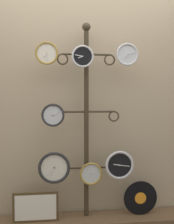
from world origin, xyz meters
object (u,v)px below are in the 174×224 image
Objects in this scene: clock_bottom_right at (119,165)px; clock_top_left at (47,53)px; picture_frame at (36,207)px; clock_bottom_center at (91,174)px; vinyl_record at (140,198)px; clock_middle_left at (53,115)px; display_stand at (86,145)px; clock_bottom_left at (54,168)px; clock_top_right at (127,54)px; clock_top_center at (83,56)px.

clock_top_left is at bearing 177.97° from clock_bottom_right.
clock_bottom_right is 0.93m from picture_frame.
clock_bottom_center reaches higher than vinyl_record.
clock_middle_left is at bearing -4.85° from clock_top_left.
clock_bottom_left is at bearing -161.80° from display_stand.
clock_top_left is at bearing 175.15° from clock_middle_left.
clock_bottom_center is 0.79× the size of clock_bottom_right.
clock_middle_left is 0.52m from clock_bottom_left.
clock_top_left is 0.77× the size of clock_bottom_right.
clock_top_right is 1.00× the size of clock_middle_left.
clock_middle_left is at bearing 177.07° from clock_top_center.
clock_bottom_left reaches higher than picture_frame.
picture_frame is at bearing 179.73° from clock_top_right.
clock_bottom_left is 0.43m from picture_frame.
clock_top_left is 1.32m from clock_bottom_right.
clock_top_left is at bearing -167.65° from display_stand.
clock_top_center reaches higher than clock_bottom_left.
vinyl_record is (0.24, 0.05, -0.37)m from clock_bottom_right.
clock_top_right is 1.75m from picture_frame.
clock_top_right is 0.97× the size of clock_bottom_center.
clock_top_right is (0.79, -0.02, -0.00)m from clock_top_left.
clock_top_center reaches higher than clock_middle_left.
clock_top_right reaches higher than clock_bottom_right.
clock_bottom_left is at bearing -179.43° from clock_top_center.
display_stand is 4.56× the size of picture_frame.
picture_frame is at bearing -173.91° from clock_top_left.
display_stand is 0.79m from picture_frame.
clock_bottom_left is at bearing -3.05° from picture_frame.
clock_top_center is 0.64m from clock_middle_left.
clock_bottom_center is (0.09, 0.03, -1.16)m from clock_top_center.
clock_top_center is 0.94× the size of clock_bottom_center.
clock_top_right is 0.95m from clock_middle_left.
clock_middle_left is (-0.73, 0.01, -0.60)m from clock_top_right.
clock_bottom_right is (0.65, -0.00, 0.01)m from clock_bottom_left.
clock_bottom_left reaches higher than vinyl_record.
clock_bottom_left reaches higher than clock_bottom_center.
clock_top_right is 0.50× the size of picture_frame.
display_stand is 5.71× the size of vinyl_record.
clock_bottom_left is (-0.33, -0.11, -0.20)m from display_stand.
clock_top_left is (-0.40, -0.09, 0.91)m from display_stand.
clock_bottom_left is 1.36× the size of clock_bottom_center.
picture_frame is (-0.84, 0.01, -0.40)m from clock_bottom_right.
clock_top_center is 1.12m from clock_bottom_left.
clock_top_right is 0.63× the size of vinyl_record.
clock_middle_left is 0.72× the size of clock_bottom_left.
clock_top_center is 0.75× the size of clock_bottom_right.
clock_top_left reaches higher than picture_frame.
vinyl_record is (0.89, 0.05, -0.36)m from clock_bottom_left.
clock_middle_left is at bearing -178.31° from clock_bottom_center.
display_stand is 9.13× the size of clock_top_left.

